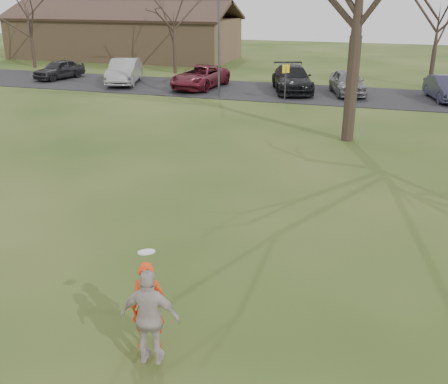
{
  "coord_description": "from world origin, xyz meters",
  "views": [
    {
      "loc": [
        3.31,
        -6.77,
        5.84
      ],
      "look_at": [
        0.0,
        4.0,
        1.5
      ],
      "focal_mm": 42.02,
      "sensor_mm": 36.0,
      "label": 1
    }
  ],
  "objects": [
    {
      "name": "lamp_post",
      "position": [
        -6.0,
        22.5,
        3.97
      ],
      "size": [
        0.34,
        0.34,
        6.27
      ],
      "color": "#47474C",
      "rests_on": "ground"
    },
    {
      "name": "car_1",
      "position": [
        -13.35,
        24.94,
        0.84
      ],
      "size": [
        2.98,
        5.12,
        1.59
      ],
      "primitive_type": "imported",
      "rotation": [
        0.0,
        0.0,
        0.28
      ],
      "color": "#949398",
      "rests_on": "parking_strip"
    },
    {
      "name": "car_5",
      "position": [
        6.54,
        25.14,
        0.71
      ],
      "size": [
        2.31,
        4.27,
        1.34
      ],
      "primitive_type": "imported",
      "rotation": [
        0.0,
        0.0,
        0.23
      ],
      "color": "#2C2C42",
      "rests_on": "parking_strip"
    },
    {
      "name": "small_tree_row",
      "position": [
        4.38,
        30.06,
        3.89
      ],
      "size": [
        55.0,
        5.9,
        8.5
      ],
      "color": "#352821",
      "rests_on": "ground"
    },
    {
      "name": "car_2",
      "position": [
        -8.0,
        24.88,
        0.74
      ],
      "size": [
        2.85,
        5.23,
        1.39
      ],
      "primitive_type": "imported",
      "rotation": [
        0.0,
        0.0,
        -0.11
      ],
      "color": "maroon",
      "rests_on": "parking_strip"
    },
    {
      "name": "ground",
      "position": [
        0.0,
        0.0,
        0.0
      ],
      "size": [
        120.0,
        120.0,
        0.0
      ],
      "primitive_type": "plane",
      "color": "#1E380F",
      "rests_on": "ground"
    },
    {
      "name": "player_defender",
      "position": [
        -0.16,
        0.13,
        0.81
      ],
      "size": [
        0.65,
        0.48,
        1.62
      ],
      "primitive_type": "imported",
      "rotation": [
        0.0,
        0.0,
        0.16
      ],
      "color": "red",
      "rests_on": "ground"
    },
    {
      "name": "sign_yellow",
      "position": [
        -2.0,
        22.0,
        1.45
      ],
      "size": [
        0.35,
        0.35,
        2.08
      ],
      "color": "#47474C",
      "rests_on": "ground"
    },
    {
      "name": "parking_strip",
      "position": [
        0.0,
        25.0,
        0.02
      ],
      "size": [
        62.0,
        6.5,
        0.04
      ],
      "primitive_type": "cube",
      "color": "black",
      "rests_on": "ground"
    },
    {
      "name": "car_4",
      "position": [
        1.11,
        25.37,
        0.75
      ],
      "size": [
        2.78,
        4.49,
        1.43
      ],
      "primitive_type": "imported",
      "rotation": [
        0.0,
        0.0,
        0.28
      ],
      "color": "slate",
      "rests_on": "parking_strip"
    },
    {
      "name": "building",
      "position": [
        -20.0,
        38.0,
        1.93
      ],
      "size": [
        20.6,
        8.5,
        5.14
      ],
      "color": "#8C6D4C",
      "rests_on": "ground"
    },
    {
      "name": "car_0",
      "position": [
        -18.67,
        25.45,
        0.69
      ],
      "size": [
        2.45,
        4.09,
        1.3
      ],
      "primitive_type": "imported",
      "rotation": [
        0.0,
        0.0,
        -0.26
      ],
      "color": "#252427",
      "rests_on": "parking_strip"
    },
    {
      "name": "catching_play",
      "position": [
        0.15,
        -0.44,
        1.04
      ],
      "size": [
        1.01,
        0.56,
        1.94
      ],
      "color": "#BDAEA9",
      "rests_on": "ground"
    },
    {
      "name": "car_3",
      "position": [
        -2.21,
        25.35,
        0.81
      ],
      "size": [
        3.61,
        5.68,
        1.53
      ],
      "primitive_type": "imported",
      "rotation": [
        0.0,
        0.0,
        0.3
      ],
      "color": "black",
      "rests_on": "parking_strip"
    }
  ]
}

